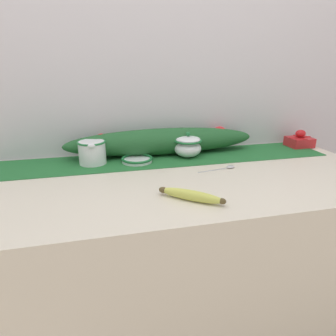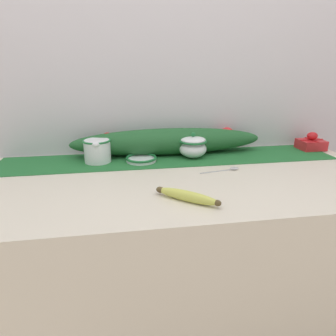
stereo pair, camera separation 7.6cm
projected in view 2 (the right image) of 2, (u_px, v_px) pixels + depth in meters
countertop at (179, 275)px, 1.25m from camera, size 1.57×0.71×0.88m
back_wall at (165, 81)px, 1.34m from camera, size 2.37×0.04×2.40m
table_runner at (170, 158)px, 1.31m from camera, size 1.44×0.25×0.00m
cream_pitcher at (97, 150)px, 1.24m from camera, size 0.11×0.13×0.10m
sugar_bowl at (193, 146)px, 1.31m from camera, size 0.12×0.12×0.11m
small_dish at (141, 159)px, 1.26m from camera, size 0.13×0.13×0.02m
banana at (187, 196)px, 0.90m from camera, size 0.18×0.16×0.03m
spoon at (231, 169)px, 1.17m from camera, size 0.16×0.04×0.01m
gift_box at (311, 143)px, 1.44m from camera, size 0.12×0.10×0.08m
poinsettia_garland at (169, 141)px, 1.35m from camera, size 0.86×0.13×0.12m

